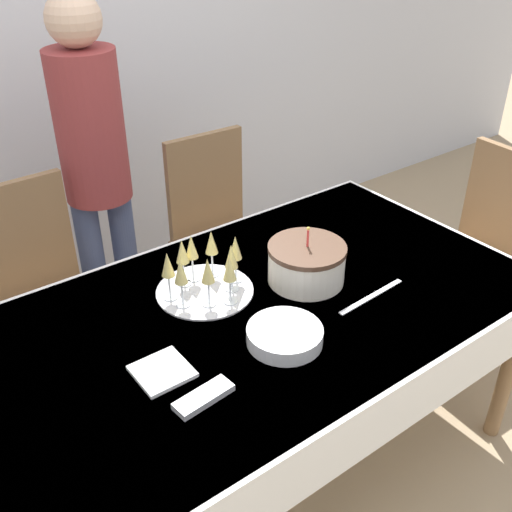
# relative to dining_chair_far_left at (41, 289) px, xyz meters

# --- Properties ---
(ground_plane) EXTENTS (12.00, 12.00, 0.00)m
(ground_plane) POSITION_rel_dining_chair_far_left_xyz_m (0.43, -0.85, -0.54)
(ground_plane) COLOR tan
(wall_back) EXTENTS (8.00, 0.05, 2.70)m
(wall_back) POSITION_rel_dining_chair_far_left_xyz_m (0.43, 0.79, 0.81)
(wall_back) COLOR silver
(wall_back) RESTS_ON ground_plane
(dining_table) EXTENTS (1.94, 1.06, 0.76)m
(dining_table) POSITION_rel_dining_chair_far_left_xyz_m (0.43, -0.85, 0.12)
(dining_table) COLOR white
(dining_table) RESTS_ON ground_plane
(dining_chair_far_left) EXTENTS (0.44, 0.44, 0.97)m
(dining_chair_far_left) POSITION_rel_dining_chair_far_left_xyz_m (0.00, 0.00, 0.00)
(dining_chair_far_left) COLOR olive
(dining_chair_far_left) RESTS_ON ground_plane
(dining_chair_far_right) EXTENTS (0.43, 0.43, 0.97)m
(dining_chair_far_right) POSITION_rel_dining_chair_far_left_xyz_m (0.86, 0.00, 0.00)
(dining_chair_far_right) COLOR olive
(dining_chair_far_right) RESTS_ON ground_plane
(dining_chair_right_end) EXTENTS (0.45, 0.45, 0.97)m
(dining_chair_right_end) POSITION_rel_dining_chair_far_left_xyz_m (1.72, -0.86, 0.00)
(dining_chair_right_end) COLOR olive
(dining_chair_right_end) RESTS_ON ground_plane
(birthday_cake) EXTENTS (0.27, 0.27, 0.21)m
(birthday_cake) POSITION_rel_dining_chair_far_left_xyz_m (0.68, -0.83, 0.29)
(birthday_cake) COLOR silver
(birthday_cake) RESTS_ON dining_table
(champagne_tray) EXTENTS (0.33, 0.33, 0.18)m
(champagne_tray) POSITION_rel_dining_chair_far_left_xyz_m (0.36, -0.68, 0.31)
(champagne_tray) COLOR silver
(champagne_tray) RESTS_ON dining_table
(plate_stack_main) EXTENTS (0.23, 0.23, 0.05)m
(plate_stack_main) POSITION_rel_dining_chair_far_left_xyz_m (0.41, -1.04, 0.24)
(plate_stack_main) COLOR white
(plate_stack_main) RESTS_ON dining_table
(cake_knife) EXTENTS (0.30, 0.04, 0.00)m
(cake_knife) POSITION_rel_dining_chair_far_left_xyz_m (0.79, -1.04, 0.22)
(cake_knife) COLOR silver
(cake_knife) RESTS_ON dining_table
(fork_pile) EXTENTS (0.17, 0.08, 0.02)m
(fork_pile) POSITION_rel_dining_chair_far_left_xyz_m (0.09, -1.10, 0.23)
(fork_pile) COLOR silver
(fork_pile) RESTS_ON dining_table
(napkin_pile) EXTENTS (0.15, 0.15, 0.01)m
(napkin_pile) POSITION_rel_dining_chair_far_left_xyz_m (0.05, -0.94, 0.22)
(napkin_pile) COLOR white
(napkin_pile) RESTS_ON dining_table
(person_standing) EXTENTS (0.28, 0.28, 1.62)m
(person_standing) POSITION_rel_dining_chair_far_left_xyz_m (0.37, 0.17, 0.43)
(person_standing) COLOR #3F4C72
(person_standing) RESTS_ON ground_plane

